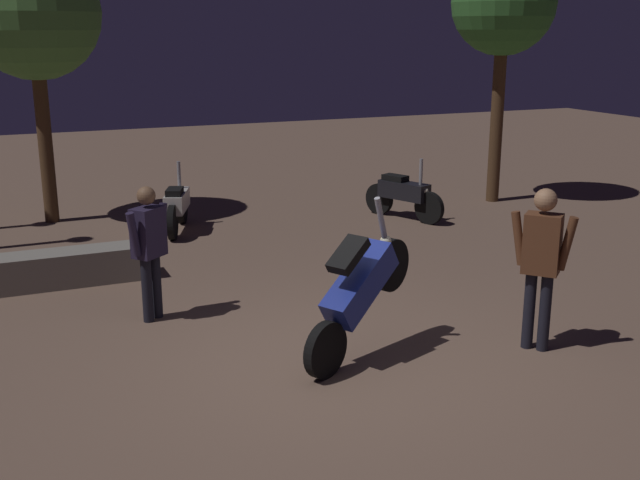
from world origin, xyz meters
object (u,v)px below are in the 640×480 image
at_px(motorcycle_blue_foreground, 359,289).
at_px(motorcycle_white_parked_right, 177,205).
at_px(motorcycle_black_parked_left, 404,194).
at_px(person_rider_beside, 541,255).
at_px(person_bystander_far, 149,242).

height_order(motorcycle_blue_foreground, motorcycle_white_parked_right, motorcycle_blue_foreground).
relative_size(motorcycle_blue_foreground, motorcycle_black_parked_left, 1.04).
bearing_deg(motorcycle_white_parked_right, motorcycle_black_parked_left, -78.97).
height_order(person_rider_beside, person_bystander_far, person_rider_beside).
distance_m(person_rider_beside, person_bystander_far, 4.26).
distance_m(motorcycle_white_parked_right, person_rider_beside, 6.75).
bearing_deg(motorcycle_blue_foreground, motorcycle_black_parked_left, 28.11).
bearing_deg(person_rider_beside, person_bystander_far, -76.11).
bearing_deg(person_rider_beside, motorcycle_black_parked_left, -146.88).
distance_m(motorcycle_blue_foreground, motorcycle_black_parked_left, 6.13).
height_order(motorcycle_black_parked_left, person_bystander_far, person_bystander_far).
distance_m(motorcycle_black_parked_left, person_rider_beside, 5.84).
height_order(motorcycle_black_parked_left, person_rider_beside, person_rider_beside).
xyz_separation_m(motorcycle_blue_foreground, motorcycle_black_parked_left, (3.37, 5.11, -0.31)).
height_order(motorcycle_black_parked_left, motorcycle_white_parked_right, same).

